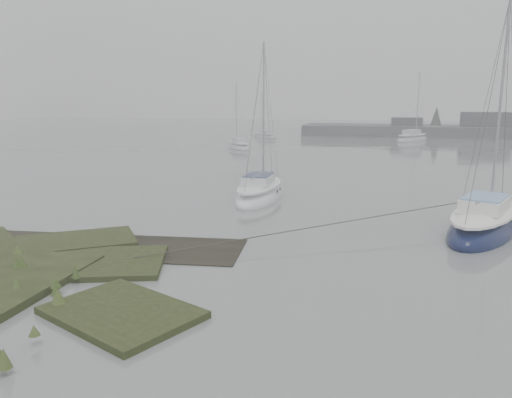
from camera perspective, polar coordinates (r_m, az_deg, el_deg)
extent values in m
plane|color=slate|center=(41.32, 4.88, 4.33)|extent=(160.00, 160.00, 0.00)
cube|color=#424247|center=(71.72, 16.81, 8.02)|extent=(4.00, 3.00, 2.20)
cube|color=#424247|center=(72.91, 24.76, 7.83)|extent=(6.00, 3.00, 3.00)
cone|color=#384238|center=(73.99, 19.89, 8.54)|extent=(2.00, 2.00, 3.50)
ellipsoid|color=#0C1335|center=(21.27, 24.61, -3.15)|extent=(4.59, 7.04, 1.63)
ellipsoid|color=white|center=(21.13, 24.76, -1.44)|extent=(3.85, 6.08, 0.46)
cube|color=white|center=(20.77, 24.69, -0.50)|extent=(2.20, 2.67, 0.48)
cube|color=#799FC9|center=(20.72, 24.75, 0.22)|extent=(2.04, 2.46, 0.08)
cylinder|color=#939399|center=(21.53, 26.16, 9.88)|extent=(0.11, 0.11, 7.66)
cylinder|color=#939399|center=(20.54, 24.64, 0.14)|extent=(1.10, 2.51, 0.09)
ellipsoid|color=white|center=(25.69, 0.44, 0.25)|extent=(2.08, 6.05, 1.46)
ellipsoid|color=silver|center=(25.59, 0.44, 1.54)|extent=(1.67, 5.27, 0.41)
cube|color=silver|center=(25.28, 0.29, 2.25)|extent=(1.33, 2.09, 0.43)
cube|color=navy|center=(25.24, 0.30, 2.79)|extent=(1.24, 1.91, 0.07)
cylinder|color=#939399|center=(25.96, 0.88, 9.99)|extent=(0.09, 0.09, 6.88)
cylinder|color=#939399|center=(25.08, 0.20, 2.73)|extent=(0.12, 2.41, 0.08)
ellipsoid|color=silver|center=(51.70, -2.01, 5.89)|extent=(4.12, 5.23, 1.24)
ellipsoid|color=silver|center=(51.65, -2.01, 6.44)|extent=(3.49, 4.49, 0.35)
cube|color=silver|center=(51.42, -1.95, 6.76)|extent=(1.85, 2.07, 0.37)
cube|color=silver|center=(51.40, -1.95, 6.99)|extent=(1.72, 1.90, 0.06)
cylinder|color=#939399|center=(52.11, -2.24, 9.98)|extent=(0.08, 0.08, 5.84)
cylinder|color=#939399|center=(51.26, -1.90, 6.98)|extent=(1.13, 1.77, 0.07)
ellipsoid|color=silver|center=(63.78, 17.43, 6.45)|extent=(5.07, 6.43, 1.53)
ellipsoid|color=white|center=(63.73, 17.46, 7.00)|extent=(4.29, 5.53, 0.43)
cube|color=white|center=(63.47, 17.36, 7.33)|extent=(2.28, 2.54, 0.45)
cube|color=#B2B5BE|center=(63.45, 17.38, 7.55)|extent=(2.11, 2.34, 0.07)
cylinder|color=#939399|center=(64.30, 18.02, 10.49)|extent=(0.10, 0.10, 7.18)
cylinder|color=#939399|center=(63.30, 17.30, 7.55)|extent=(1.39, 2.18, 0.08)
ellipsoid|color=silver|center=(65.86, 0.97, 7.08)|extent=(4.38, 3.85, 1.07)
ellipsoid|color=white|center=(65.83, 0.97, 7.46)|extent=(3.75, 3.28, 0.30)
cube|color=white|center=(65.67, 1.08, 7.68)|extent=(1.78, 1.68, 0.32)
cube|color=#ACB2B8|center=(65.65, 1.08, 7.83)|extent=(1.64, 1.55, 0.05)
cylinder|color=#939399|center=(66.13, 0.67, 9.86)|extent=(0.07, 0.07, 5.05)
cylinder|color=#939399|center=(65.56, 1.15, 7.83)|extent=(1.43, 1.13, 0.06)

